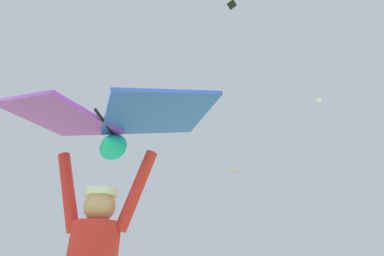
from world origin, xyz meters
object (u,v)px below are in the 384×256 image
object	(u,v)px
distant_kite_black_high_left	(232,5)
distant_kite_blue_low_left	(211,98)
distant_kite_white_mid_right	(319,100)
distant_kite_orange_overhead_distant	(235,171)
held_stunt_kite	(108,122)

from	to	relation	value
distant_kite_black_high_left	distant_kite_blue_low_left	xyz separation A→B (m)	(-6.32, 12.30, 0.28)
distant_kite_white_mid_right	distant_kite_orange_overhead_distant	world-z (taller)	distant_kite_white_mid_right
distant_kite_blue_low_left	distant_kite_orange_overhead_distant	bearing A→B (deg)	85.39
distant_kite_blue_low_left	distant_kite_white_mid_right	bearing A→B (deg)	34.20
held_stunt_kite	distant_kite_orange_overhead_distant	bearing A→B (deg)	103.18
distant_kite_orange_overhead_distant	distant_kite_white_mid_right	bearing A→B (deg)	7.70
held_stunt_kite	distant_kite_blue_low_left	distance (m)	32.76
distant_kite_black_high_left	distant_kite_white_mid_right	world-z (taller)	distant_kite_white_mid_right
distant_kite_black_high_left	distant_kite_white_mid_right	size ratio (longest dim) A/B	1.05
held_stunt_kite	distant_kite_blue_low_left	size ratio (longest dim) A/B	1.77
distant_kite_black_high_left	distant_kite_blue_low_left	bearing A→B (deg)	117.20
distant_kite_white_mid_right	distant_kite_orange_overhead_distant	xyz separation A→B (m)	(-11.72, -1.58, -8.73)
held_stunt_kite	distant_kite_black_high_left	world-z (taller)	distant_kite_black_high_left
distant_kite_black_high_left	distant_kite_blue_low_left	size ratio (longest dim) A/B	0.83
held_stunt_kite	distant_kite_orange_overhead_distant	size ratio (longest dim) A/B	1.45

